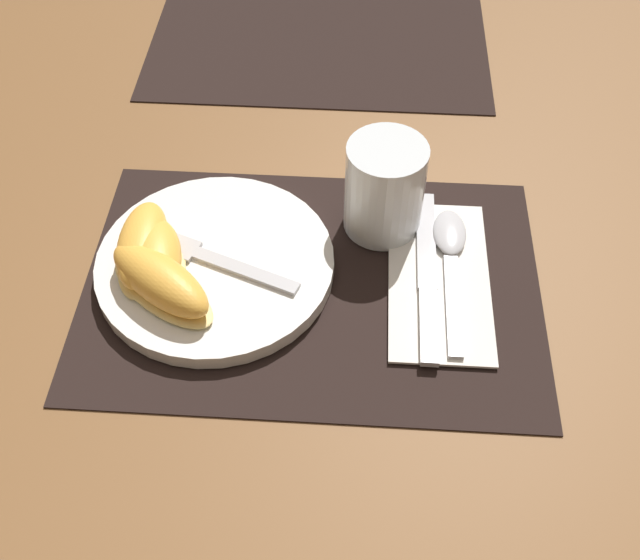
% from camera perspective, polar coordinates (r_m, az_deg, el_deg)
% --- Properties ---
extents(ground_plane, '(3.00, 3.00, 0.00)m').
position_cam_1_polar(ground_plane, '(0.73, -0.62, -0.36)').
color(ground_plane, brown).
extents(placemat, '(0.44, 0.30, 0.00)m').
position_cam_1_polar(placemat, '(0.73, -0.62, -0.26)').
color(placemat, black).
rests_on(placemat, ground_plane).
extents(placemat_far, '(0.44, 0.30, 0.00)m').
position_cam_1_polar(placemat_far, '(1.05, -0.07, 18.03)').
color(placemat_far, black).
rests_on(placemat_far, ground_plane).
extents(plate, '(0.23, 0.23, 0.02)m').
position_cam_1_polar(plate, '(0.74, -7.96, 1.20)').
color(plate, white).
rests_on(plate, placemat).
extents(juice_glass, '(0.08, 0.08, 0.10)m').
position_cam_1_polar(juice_glass, '(0.76, 4.91, 6.65)').
color(juice_glass, silver).
rests_on(juice_glass, placemat).
extents(napkin, '(0.10, 0.20, 0.00)m').
position_cam_1_polar(napkin, '(0.74, 9.04, 0.10)').
color(napkin, white).
rests_on(napkin, placemat).
extents(knife, '(0.02, 0.22, 0.01)m').
position_cam_1_polar(knife, '(0.73, 8.17, 0.25)').
color(knife, '#BCBCC1').
rests_on(knife, napkin).
extents(spoon, '(0.03, 0.18, 0.01)m').
position_cam_1_polar(spoon, '(0.76, 9.91, 2.21)').
color(spoon, '#BCBCC1').
rests_on(spoon, napkin).
extents(fork, '(0.17, 0.08, 0.00)m').
position_cam_1_polar(fork, '(0.74, -8.96, 1.87)').
color(fork, '#BCBCC1').
rests_on(fork, plate).
extents(citrus_wedge_0, '(0.06, 0.12, 0.04)m').
position_cam_1_polar(citrus_wedge_0, '(0.74, -13.35, 2.52)').
color(citrus_wedge_0, '#F4DB84').
rests_on(citrus_wedge_0, plate).
extents(citrus_wedge_1, '(0.08, 0.11, 0.04)m').
position_cam_1_polar(citrus_wedge_1, '(0.73, -12.50, 1.60)').
color(citrus_wedge_1, '#F4DB84').
rests_on(citrus_wedge_1, plate).
extents(citrus_wedge_2, '(0.13, 0.11, 0.04)m').
position_cam_1_polar(citrus_wedge_2, '(0.70, -12.05, -0.14)').
color(citrus_wedge_2, '#F4DB84').
rests_on(citrus_wedge_2, plate).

